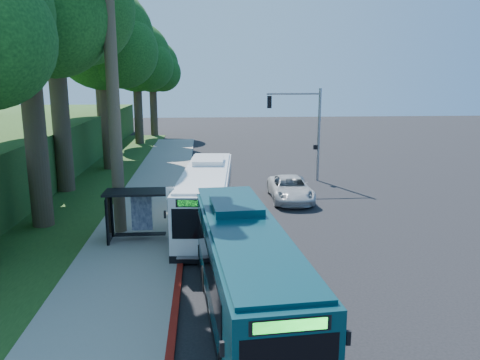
{
  "coord_description": "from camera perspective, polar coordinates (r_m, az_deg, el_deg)",
  "views": [
    {
      "loc": [
        -3.97,
        -24.61,
        7.73
      ],
      "look_at": [
        -1.9,
        1.0,
        2.11
      ],
      "focal_mm": 35.0,
      "sensor_mm": 36.0,
      "label": 1
    }
  ],
  "objects": [
    {
      "name": "bus_shelter",
      "position": [
        22.78,
        -12.76,
        -3.06
      ],
      "size": [
        3.2,
        1.51,
        2.55
      ],
      "color": "black",
      "rests_on": "ground"
    },
    {
      "name": "ground",
      "position": [
        26.1,
        4.36,
        -4.94
      ],
      "size": [
        140.0,
        140.0,
        0.0
      ],
      "primitive_type": "plane",
      "color": "black",
      "rests_on": "ground"
    },
    {
      "name": "traffic_signal_pole",
      "position": [
        35.63,
        8.03,
        6.88
      ],
      "size": [
        4.1,
        0.3,
        7.0
      ],
      "color": "gray",
      "rests_on": "ground"
    },
    {
      "name": "sidewalk",
      "position": [
        26.0,
        -11.81,
        -5.11
      ],
      "size": [
        4.5,
        70.0,
        0.12
      ],
      "primitive_type": "cube",
      "color": "gray",
      "rests_on": "ground"
    },
    {
      "name": "tree_5",
      "position": [
        64.93,
        -10.59,
        13.21
      ],
      "size": [
        7.35,
        7.0,
        12.86
      ],
      "color": "#382B1E",
      "rests_on": "ground"
    },
    {
      "name": "tree_4",
      "position": [
        57.12,
        -12.47,
        14.05
      ],
      "size": [
        8.4,
        8.0,
        14.14
      ],
      "color": "#382B1E",
      "rests_on": "ground"
    },
    {
      "name": "grass_verge",
      "position": [
        31.9,
        -20.92,
        -2.47
      ],
      "size": [
        8.0,
        70.0,
        0.06
      ],
      "primitive_type": "cube",
      "color": "#234719",
      "rests_on": "ground"
    },
    {
      "name": "tree_2",
      "position": [
        41.45,
        -16.24,
        15.65
      ],
      "size": [
        8.82,
        8.4,
        15.12
      ],
      "color": "#382B1E",
      "rests_on": "ground"
    },
    {
      "name": "pickup",
      "position": [
        30.28,
        6.16,
        -1.06
      ],
      "size": [
        2.64,
        5.52,
        1.52
      ],
      "primitive_type": "imported",
      "rotation": [
        0.0,
        0.0,
        -0.02
      ],
      "color": "beige",
      "rests_on": "ground"
    },
    {
      "name": "teal_bus",
      "position": [
        15.62,
        0.47,
        -10.54
      ],
      "size": [
        3.3,
        11.57,
        3.4
      ],
      "rotation": [
        0.0,
        0.0,
        0.08
      ],
      "color": "#0A313A",
      "rests_on": "ground"
    },
    {
      "name": "stop_sign_pole",
      "position": [
        20.46,
        -8.45,
        -3.84
      ],
      "size": [
        0.35,
        0.06,
        3.17
      ],
      "color": "gray",
      "rests_on": "ground"
    },
    {
      "name": "white_bus",
      "position": [
        24.91,
        -4.06,
        -1.89
      ],
      "size": [
        3.31,
        11.34,
        3.33
      ],
      "rotation": [
        0.0,
        0.0,
        -0.08
      ],
      "color": "white",
      "rests_on": "ground"
    },
    {
      "name": "tree_3",
      "position": [
        49.77,
        -16.81,
        16.72
      ],
      "size": [
        10.08,
        9.6,
        17.28
      ],
      "color": "#382B1E",
      "rests_on": "ground"
    },
    {
      "name": "tree_0",
      "position": [
        26.23,
        -24.72,
        18.86
      ],
      "size": [
        8.4,
        8.0,
        15.7
      ],
      "color": "#382B1E",
      "rests_on": "ground"
    },
    {
      "name": "red_curb",
      "position": [
        22.02,
        -7.07,
        -8.15
      ],
      "size": [
        0.25,
        30.0,
        0.13
      ],
      "primitive_type": "cube",
      "color": "maroon",
      "rests_on": "ground"
    }
  ]
}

